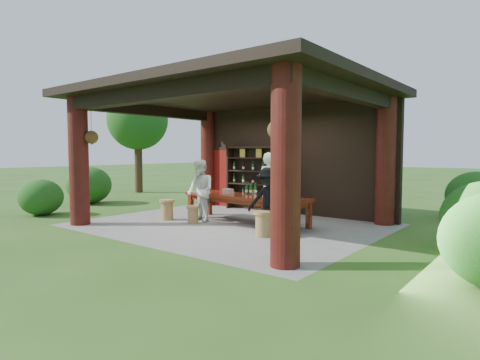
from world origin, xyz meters
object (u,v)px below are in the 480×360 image
Objects in this scene: stool_near_left at (193,214)px; stool_far_left at (167,209)px; guest_woman at (200,190)px; guest_man at (268,201)px; host at (269,186)px; wine_shelf at (258,179)px; napkin_basket at (228,191)px; stool_near_right at (263,223)px; tasting_table at (245,199)px.

stool_far_left is at bearing -176.96° from stool_near_left.
guest_woman reaches higher than stool_far_left.
stool_far_left is (-0.97, -0.05, 0.05)m from stool_near_left.
host is at bearing 113.50° from guest_man.
wine_shelf is 3.22m from stool_far_left.
host is (1.33, 1.65, 0.70)m from stool_near_left.
stool_near_left is at bearing 173.31° from guest_man.
stool_far_left is 1.80m from napkin_basket.
napkin_basket is at bearing 31.89° from stool_far_left.
host is 1.15m from napkin_basket.
host is at bearing 51.27° from stool_near_left.
wine_shelf is 1.80m from host.
stool_near_left is 0.30× the size of guest_man.
guest_woman reaches higher than guest_man.
stool_far_left is (-3.40, 0.17, -0.00)m from stool_near_right.
host is (0.27, 0.74, 0.31)m from tasting_table.
guest_man reaches higher than napkin_basket.
host reaches higher than stool_far_left.
guest_woman is (-1.11, -0.57, 0.21)m from tasting_table.
guest_woman reaches higher than tasting_table.
stool_near_left is 0.27× the size of guest_woman.
stool_near_right is 0.37× the size of guest_man.
wine_shelf reaches higher than host.
stool_near_right is at bearing -5.16° from stool_near_left.
guest_woman is 6.53× the size of napkin_basket.
stool_far_left is 0.34× the size of guest_woman.
wine_shelf reaches higher than guest_woman.
guest_man reaches higher than stool_far_left.
guest_woman is at bearing 167.17° from stool_near_right.
napkin_basket is at bearing 59.97° from stool_near_left.
stool_near_right is 0.30× the size of host.
guest_man is at bearing -31.62° from tasting_table.
stool_far_left is at bearing -154.56° from tasting_table.
host is at bearing 59.74° from guest_woman.
tasting_table reaches higher than stool_near_left.
stool_far_left is at bearing -108.80° from wine_shelf.
stool_far_left is at bearing 33.92° from host.
guest_woman is 1.10× the size of guest_man.
tasting_table is 6.62× the size of stool_far_left.
host reaches higher than stool_near_right.
host is 1.90m from guest_woman.
tasting_table is (1.01, -2.00, -0.41)m from wine_shelf.
napkin_basket is (0.50, 0.86, 0.57)m from stool_near_left.
stool_near_right is 0.59m from guest_man.
guest_woman is at bearing -153.00° from tasting_table.
wine_shelf is at bearing 71.20° from stool_far_left.
stool_far_left is 2.19× the size of napkin_basket.
tasting_table is at bearing 67.31° from host.
wine_shelf reaches higher than guest_man.
stool_near_left is 1.15m from napkin_basket.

